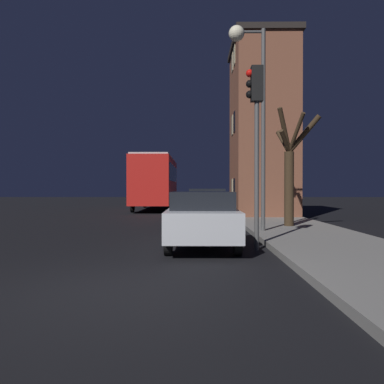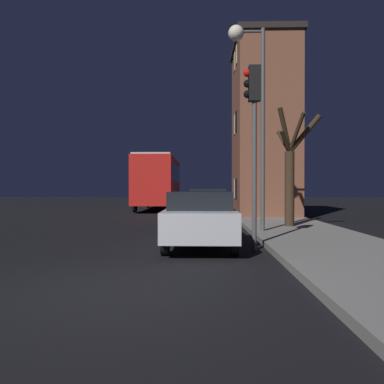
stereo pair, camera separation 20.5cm
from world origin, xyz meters
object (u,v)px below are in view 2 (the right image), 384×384
at_px(car_mid_lane, 208,204).
at_px(traffic_light, 253,119).
at_px(bus, 158,179).
at_px(car_near_lane, 200,217).
at_px(bare_tree, 290,168).
at_px(streetlamp, 249,78).

bearing_deg(car_mid_lane, traffic_light, -82.63).
xyz_separation_m(bus, car_near_lane, (3.10, -17.13, -1.45)).
relative_size(bus, car_near_lane, 2.20).
bearing_deg(bare_tree, car_near_lane, -130.00).
relative_size(streetlamp, car_near_lane, 1.65).
relative_size(bare_tree, car_near_lane, 1.05).
distance_m(bare_tree, car_near_lane, 5.48).
bearing_deg(car_near_lane, bare_tree, 50.00).
bearing_deg(traffic_light, bare_tree, 66.06).
relative_size(streetlamp, bus, 0.75).
relative_size(bus, car_mid_lane, 1.97).
height_order(traffic_light, car_mid_lane, traffic_light).
bearing_deg(car_near_lane, bus, 100.27).
xyz_separation_m(traffic_light, bus, (-4.47, 17.65, -1.10)).
height_order(streetlamp, bus, streetlamp).
distance_m(traffic_light, car_near_lane, 2.94).
bearing_deg(traffic_light, bus, 104.20).
bearing_deg(car_near_lane, traffic_light, -20.79).
height_order(traffic_light, bare_tree, traffic_light).
height_order(bare_tree, car_near_lane, bare_tree).
xyz_separation_m(streetlamp, bus, (-4.72, 14.66, -3.02)).
bearing_deg(car_mid_lane, streetlamp, -75.53).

